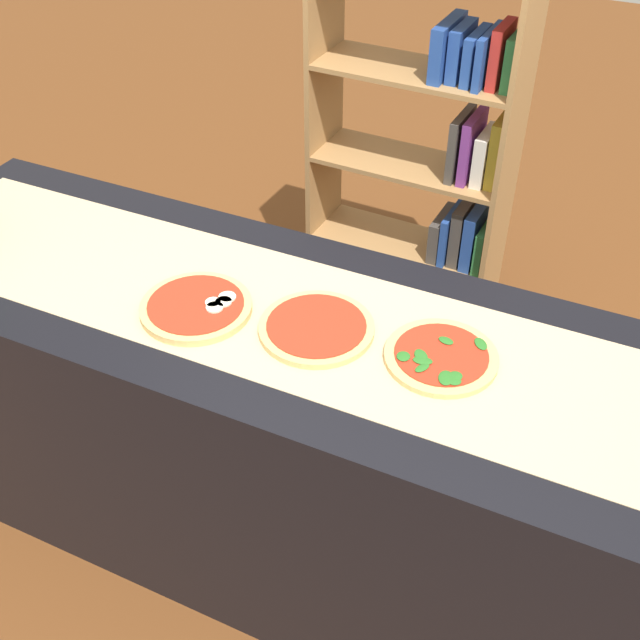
{
  "coord_description": "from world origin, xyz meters",
  "views": [
    {
      "loc": [
        0.62,
        -1.33,
        2.13
      ],
      "look_at": [
        0.0,
        0.0,
        0.93
      ],
      "focal_mm": 43.95,
      "sensor_mm": 36.0,
      "label": 1
    }
  ],
  "objects_px": {
    "pizza_plain_1": "(316,328)",
    "pizza_spinach_2": "(441,357)",
    "bookshelf": "(434,182)",
    "pizza_mozzarella_0": "(197,307)"
  },
  "relations": [
    {
      "from": "pizza_spinach_2",
      "to": "bookshelf",
      "type": "xyz_separation_m",
      "value": [
        -0.39,
        1.2,
        -0.25
      ]
    },
    {
      "from": "bookshelf",
      "to": "pizza_spinach_2",
      "type": "bearing_deg",
      "value": -71.79
    },
    {
      "from": "pizza_plain_1",
      "to": "pizza_spinach_2",
      "type": "distance_m",
      "value": 0.31
    },
    {
      "from": "pizza_spinach_2",
      "to": "bookshelf",
      "type": "bearing_deg",
      "value": 108.21
    },
    {
      "from": "pizza_mozzarella_0",
      "to": "pizza_spinach_2",
      "type": "height_order",
      "value": "pizza_mozzarella_0"
    },
    {
      "from": "pizza_plain_1",
      "to": "bookshelf",
      "type": "distance_m",
      "value": 1.25
    },
    {
      "from": "pizza_plain_1",
      "to": "bookshelf",
      "type": "bearing_deg",
      "value": 94.15
    },
    {
      "from": "pizza_mozzarella_0",
      "to": "bookshelf",
      "type": "bearing_deg",
      "value": 80.48
    },
    {
      "from": "pizza_plain_1",
      "to": "pizza_spinach_2",
      "type": "bearing_deg",
      "value": 5.15
    },
    {
      "from": "pizza_plain_1",
      "to": "pizza_spinach_2",
      "type": "relative_size",
      "value": 1.06
    }
  ]
}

